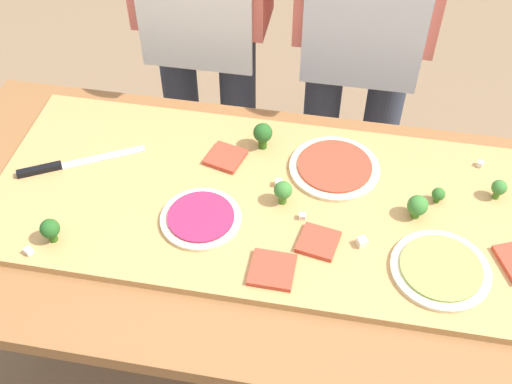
# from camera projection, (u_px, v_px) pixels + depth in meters

# --- Properties ---
(ground_plane) EXTENTS (8.00, 8.00, 0.00)m
(ground_plane) POSITION_uv_depth(u_px,v_px,m) (283.00, 382.00, 2.08)
(ground_plane) COLOR #896B4C
(prep_table) EXTENTS (1.84, 0.82, 0.80)m
(prep_table) POSITION_uv_depth(u_px,v_px,m) (291.00, 251.00, 1.57)
(prep_table) COLOR brown
(prep_table) RESTS_ON ground
(cutting_board) EXTENTS (1.41, 0.58, 0.02)m
(cutting_board) POSITION_uv_depth(u_px,v_px,m) (281.00, 204.00, 1.53)
(cutting_board) COLOR tan
(cutting_board) RESTS_ON prep_table
(chefs_knife) EXTENTS (0.29, 0.17, 0.02)m
(chefs_knife) POSITION_uv_depth(u_px,v_px,m) (64.00, 165.00, 1.60)
(chefs_knife) COLOR #B7BABF
(chefs_knife) RESTS_ON cutting_board
(pizza_whole_beet_magenta) EXTENTS (0.19, 0.19, 0.02)m
(pizza_whole_beet_magenta) POSITION_uv_depth(u_px,v_px,m) (201.00, 218.00, 1.48)
(pizza_whole_beet_magenta) COLOR beige
(pizza_whole_beet_magenta) RESTS_ON cutting_board
(pizza_whole_pesto_green) EXTENTS (0.22, 0.22, 0.02)m
(pizza_whole_pesto_green) POSITION_uv_depth(u_px,v_px,m) (441.00, 269.00, 1.38)
(pizza_whole_pesto_green) COLOR beige
(pizza_whole_pesto_green) RESTS_ON cutting_board
(pizza_whole_tomato_red) EXTENTS (0.23, 0.23, 0.02)m
(pizza_whole_tomato_red) POSITION_uv_depth(u_px,v_px,m) (335.00, 167.00, 1.59)
(pizza_whole_tomato_red) COLOR beige
(pizza_whole_tomato_red) RESTS_ON cutting_board
(pizza_slice_far_right) EXTENTS (0.10, 0.10, 0.01)m
(pizza_slice_far_right) POSITION_uv_depth(u_px,v_px,m) (318.00, 242.00, 1.43)
(pizza_slice_far_right) COLOR #BC3D28
(pizza_slice_far_right) RESTS_ON cutting_board
(pizza_slice_far_left) EXTENTS (0.11, 0.11, 0.01)m
(pizza_slice_far_left) POSITION_uv_depth(u_px,v_px,m) (226.00, 157.00, 1.62)
(pizza_slice_far_left) COLOR #BC3D28
(pizza_slice_far_left) RESTS_ON cutting_board
(pizza_slice_near_right) EXTENTS (0.10, 0.10, 0.01)m
(pizza_slice_near_right) POSITION_uv_depth(u_px,v_px,m) (272.00, 270.00, 1.38)
(pizza_slice_near_right) COLOR #BC3D28
(pizza_slice_near_right) RESTS_ON cutting_board
(broccoli_floret_front_mid) EXTENTS (0.05, 0.05, 0.06)m
(broccoli_floret_front_mid) POSITION_uv_depth(u_px,v_px,m) (418.00, 206.00, 1.47)
(broccoli_floret_front_mid) COLOR #3F7220
(broccoli_floret_front_mid) RESTS_ON cutting_board
(broccoli_floret_front_left) EXTENTS (0.05, 0.05, 0.07)m
(broccoli_floret_front_left) POSITION_uv_depth(u_px,v_px,m) (263.00, 134.00, 1.62)
(broccoli_floret_front_left) COLOR #2C5915
(broccoli_floret_front_left) RESTS_ON cutting_board
(broccoli_floret_back_mid) EXTENTS (0.04, 0.04, 0.06)m
(broccoli_floret_back_mid) POSITION_uv_depth(u_px,v_px,m) (283.00, 191.00, 1.49)
(broccoli_floret_back_mid) COLOR #3F7220
(broccoli_floret_back_mid) RESTS_ON cutting_board
(broccoli_floret_center_left) EXTENTS (0.03, 0.03, 0.04)m
(broccoli_floret_center_left) POSITION_uv_depth(u_px,v_px,m) (438.00, 195.00, 1.51)
(broccoli_floret_center_left) COLOR #366618
(broccoli_floret_center_left) RESTS_ON cutting_board
(broccoli_floret_back_right) EXTENTS (0.04, 0.04, 0.06)m
(broccoli_floret_back_right) POSITION_uv_depth(u_px,v_px,m) (50.00, 229.00, 1.41)
(broccoli_floret_back_right) COLOR #2C5915
(broccoli_floret_back_right) RESTS_ON cutting_board
(broccoli_floret_back_left) EXTENTS (0.04, 0.04, 0.05)m
(broccoli_floret_back_left) POSITION_uv_depth(u_px,v_px,m) (499.00, 188.00, 1.51)
(broccoli_floret_back_left) COLOR #3F7220
(broccoli_floret_back_left) RESTS_ON cutting_board
(cheese_crumble_a) EXTENTS (0.02, 0.02, 0.02)m
(cheese_crumble_a) POSITION_uv_depth(u_px,v_px,m) (279.00, 183.00, 1.55)
(cheese_crumble_a) COLOR silver
(cheese_crumble_a) RESTS_ON cutting_board
(cheese_crumble_b) EXTENTS (0.03, 0.03, 0.02)m
(cheese_crumble_b) POSITION_uv_depth(u_px,v_px,m) (362.00, 242.00, 1.42)
(cheese_crumble_b) COLOR silver
(cheese_crumble_b) RESTS_ON cutting_board
(cheese_crumble_c) EXTENTS (0.02, 0.02, 0.01)m
(cheese_crumble_c) POSITION_uv_depth(u_px,v_px,m) (480.00, 164.00, 1.60)
(cheese_crumble_c) COLOR silver
(cheese_crumble_c) RESTS_ON cutting_board
(cheese_crumble_d) EXTENTS (0.02, 0.02, 0.02)m
(cheese_crumble_d) POSITION_uv_depth(u_px,v_px,m) (29.00, 251.00, 1.41)
(cheese_crumble_d) COLOR white
(cheese_crumble_d) RESTS_ON cutting_board
(cheese_crumble_e) EXTENTS (0.02, 0.02, 0.01)m
(cheese_crumble_e) POSITION_uv_depth(u_px,v_px,m) (302.00, 216.00, 1.48)
(cheese_crumble_e) COLOR white
(cheese_crumble_e) RESTS_ON cutting_board
(cook_right) EXTENTS (0.54, 0.39, 1.67)m
(cook_right) POSITION_uv_depth(u_px,v_px,m) (367.00, 6.00, 1.79)
(cook_right) COLOR #333847
(cook_right) RESTS_ON ground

